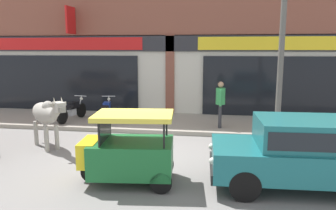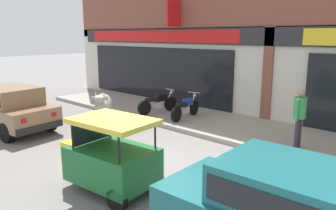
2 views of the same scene
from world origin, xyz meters
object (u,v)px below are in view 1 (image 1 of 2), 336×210
object	(u,v)px
motorcycle_0	(72,110)
motorcycle_1	(106,111)
auto_rickshaw	(129,153)
car_0	(301,150)
cow	(46,114)
utility_pole	(281,54)
pedestrian	(220,100)

from	to	relation	value
motorcycle_0	motorcycle_1	size ratio (longest dim) A/B	1.00
motorcycle_0	motorcycle_1	distance (m)	1.33
auto_rickshaw	motorcycle_0	size ratio (longest dim) A/B	1.14
car_0	auto_rickshaw	world-z (taller)	auto_rickshaw
auto_rickshaw	motorcycle_1	bearing A→B (deg)	114.42
car_0	motorcycle_1	distance (m)	7.62
auto_rickshaw	cow	bearing A→B (deg)	146.00
cow	utility_pole	size ratio (longest dim) A/B	0.35
car_0	utility_pole	distance (m)	4.43
cow	pedestrian	distance (m)	5.61
utility_pole	car_0	bearing A→B (deg)	-92.81
utility_pole	motorcycle_1	bearing A→B (deg)	172.25
motorcycle_0	utility_pole	size ratio (longest dim) A/B	0.36
pedestrian	cow	bearing A→B (deg)	-151.21
motorcycle_1	pedestrian	world-z (taller)	pedestrian
pedestrian	car_0	bearing A→B (deg)	-69.85
pedestrian	utility_pole	world-z (taller)	utility_pole
cow	motorcycle_0	bearing A→B (deg)	102.06
car_0	motorcycle_1	bearing A→B (deg)	140.49
auto_rickshaw	motorcycle_0	distance (m)	6.20
cow	auto_rickshaw	xyz separation A→B (m)	(3.00, -2.03, -0.35)
cow	car_0	size ratio (longest dim) A/B	0.48
motorcycle_0	motorcycle_1	xyz separation A→B (m)	(1.32, 0.09, 0.00)
utility_pole	auto_rickshaw	bearing A→B (deg)	-131.19
motorcycle_1	utility_pole	world-z (taller)	utility_pole
cow	auto_rickshaw	size ratio (longest dim) A/B	0.86
cow	motorcycle_0	world-z (taller)	cow
car_0	motorcycle_0	world-z (taller)	car_0
cow	motorcycle_1	size ratio (longest dim) A/B	0.98
car_0	motorcycle_1	size ratio (longest dim) A/B	2.04
utility_pole	pedestrian	bearing A→B (deg)	166.37
car_0	cow	bearing A→B (deg)	164.99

